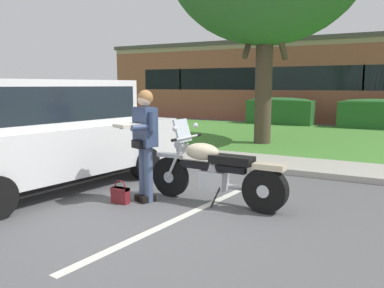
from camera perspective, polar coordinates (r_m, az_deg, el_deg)
The scene contains 13 objects.
ground_plane at distance 5.57m, azimuth -4.79°, elevation -10.11°, with size 140.00×140.00×0.00m, color #565659.
curb_strip at distance 8.45m, azimuth 7.74°, elevation -3.29°, with size 60.00×0.20×0.12m, color #ADA89E.
concrete_walk at distance 9.24m, azimuth 9.61°, elevation -2.45°, with size 60.00×1.50×0.08m, color #ADA89E.
grass_lawn at distance 13.81m, azimuth 16.08°, elevation 0.90°, with size 60.00×8.08×0.06m, color #478433.
stall_stripe_0 at distance 7.19m, azimuth -19.63°, elevation -6.27°, with size 0.12×4.40×0.01m, color silver.
stall_stripe_1 at distance 5.56m, azimuth -0.60°, elevation -10.07°, with size 0.12×4.40×0.01m, color silver.
motorcycle at distance 5.89m, azimuth 3.99°, elevation -4.12°, with size 2.24×0.82×1.26m.
rider_person at distance 6.00m, azimuth -6.94°, elevation 1.09°, with size 0.57×0.66×1.70m.
handbag at distance 6.12m, azimuth -10.31°, elevation -7.08°, with size 0.28×0.13×0.36m.
parked_suv_adjacent at distance 7.23m, azimuth -20.32°, elevation 1.47°, with size 2.55×5.04×1.86m.
hedge_left at distance 18.06m, azimuth 12.55°, elevation 4.72°, with size 2.88×0.90×1.24m.
hedge_center_left at distance 17.40m, azimuth 25.02°, elevation 3.99°, with size 2.85×0.90×1.24m.
brick_building at distance 24.38m, azimuth 24.71°, elevation 8.26°, with size 27.18×11.39×4.00m.
Camera 1 is at (2.91, -4.40, 1.77)m, focal length 36.97 mm.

